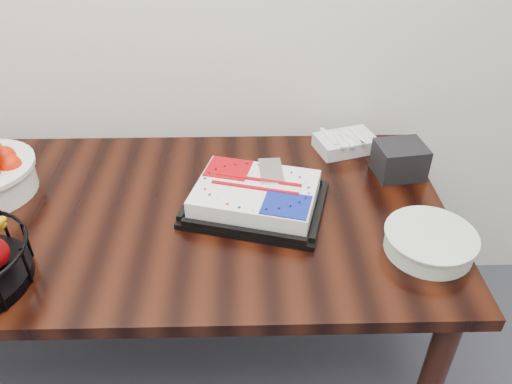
{
  "coord_description": "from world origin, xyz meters",
  "views": [
    {
      "loc": [
        0.29,
        0.78,
        1.69
      ],
      "look_at": [
        0.32,
        1.97,
        0.83
      ],
      "focal_mm": 35.0,
      "sensor_mm": 36.0,
      "label": 1
    }
  ],
  "objects_px": {
    "plate_stack": "(429,242)",
    "table": "(156,231)",
    "napkin_box": "(400,160)",
    "cake_tray": "(256,197)"
  },
  "relations": [
    {
      "from": "plate_stack",
      "to": "table",
      "type": "bearing_deg",
      "value": 165.68
    },
    {
      "from": "plate_stack",
      "to": "napkin_box",
      "type": "distance_m",
      "value": 0.38
    },
    {
      "from": "table",
      "to": "cake_tray",
      "type": "bearing_deg",
      "value": 0.91
    },
    {
      "from": "table",
      "to": "napkin_box",
      "type": "relative_size",
      "value": 11.64
    },
    {
      "from": "table",
      "to": "napkin_box",
      "type": "height_order",
      "value": "napkin_box"
    },
    {
      "from": "cake_tray",
      "to": "plate_stack",
      "type": "bearing_deg",
      "value": -23.66
    },
    {
      "from": "cake_tray",
      "to": "napkin_box",
      "type": "height_order",
      "value": "napkin_box"
    },
    {
      "from": "napkin_box",
      "to": "plate_stack",
      "type": "bearing_deg",
      "value": -91.88
    },
    {
      "from": "table",
      "to": "cake_tray",
      "type": "height_order",
      "value": "cake_tray"
    },
    {
      "from": "table",
      "to": "plate_stack",
      "type": "relative_size",
      "value": 7.2
    }
  ]
}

